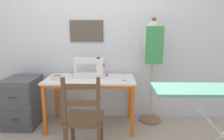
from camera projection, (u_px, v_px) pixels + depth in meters
ground_plane at (88, 137)px, 2.55m from camera, size 14.00×14.00×0.00m
wall_back at (92, 35)px, 2.95m from camera, size 10.00×0.07×2.55m
sewing_table at (90, 84)px, 2.71m from camera, size 1.20×0.60×0.70m
sewing_machine at (91, 68)px, 2.73m from camera, size 0.41×0.17×0.29m
fabric_bowl at (57, 77)px, 2.64m from camera, size 0.15×0.15×0.05m
scissors at (125, 81)px, 2.56m from camera, size 0.10×0.12×0.01m
thread_spool_near_machine at (107, 75)px, 2.81m from camera, size 0.03×0.03×0.04m
wooden_chair at (84, 119)px, 2.12m from camera, size 0.40×0.38×0.91m
filing_cabinet at (23, 102)px, 2.83m from camera, size 0.43×0.53×0.69m
dress_form at (153, 50)px, 2.79m from camera, size 0.32×0.32×1.52m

